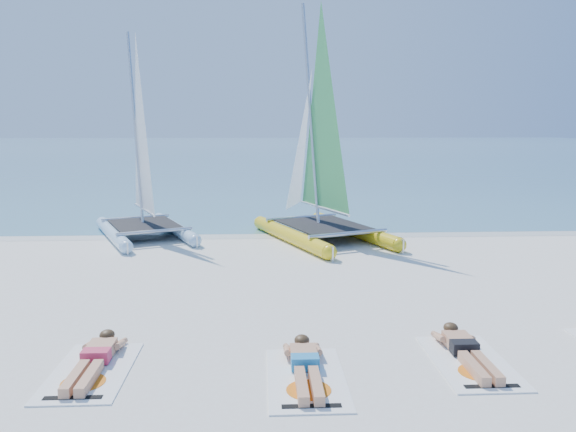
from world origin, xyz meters
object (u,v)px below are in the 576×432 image
at_px(towel_a, 91,371).
at_px(catamaran_blue, 142,174).
at_px(sunbather_a, 95,358).
at_px(sunbather_b, 305,364).
at_px(sunbather_c, 465,349).
at_px(towel_b, 306,378).
at_px(towel_c, 470,362).
at_px(catamaran_yellow, 315,162).

bearing_deg(towel_a, catamaran_blue, 97.19).
relative_size(sunbather_a, sunbather_b, 1.00).
relative_size(sunbather_b, sunbather_c, 1.00).
relative_size(catamaran_blue, towel_b, 3.31).
bearing_deg(towel_c, sunbather_c, 90.00).
relative_size(towel_b, towel_c, 1.00).
bearing_deg(sunbather_b, sunbather_c, 9.59).
distance_m(catamaran_yellow, towel_b, 9.56).
distance_m(towel_a, sunbather_a, 0.22).
height_order(sunbather_b, towel_c, sunbather_b).
height_order(towel_b, towel_c, same).
xyz_separation_m(catamaran_blue, towel_b, (3.99, -9.50, -1.82)).
distance_m(catamaran_blue, towel_c, 11.22).
bearing_deg(towel_c, catamaran_yellow, 98.39).
height_order(catamaran_blue, towel_a, catamaran_blue).
relative_size(catamaran_yellow, sunbather_c, 4.00).
relative_size(catamaran_yellow, sunbather_b, 4.00).
bearing_deg(catamaran_yellow, towel_b, -117.56).
xyz_separation_m(towel_a, sunbather_c, (5.13, 0.24, 0.11)).
height_order(catamaran_yellow, sunbather_b, catamaran_yellow).
distance_m(towel_a, towel_c, 5.13).
bearing_deg(sunbather_b, sunbather_a, 173.17).
relative_size(sunbather_a, towel_c, 0.93).
xyz_separation_m(towel_b, sunbather_c, (2.29, 0.58, 0.11)).
bearing_deg(catamaran_yellow, catamaran_blue, 155.76).
xyz_separation_m(catamaran_yellow, towel_a, (-3.82, -8.92, -2.16)).
bearing_deg(towel_b, towel_c, 9.59).
bearing_deg(towel_b, catamaran_blue, 112.80).
bearing_deg(sunbather_b, towel_b, -90.00).
relative_size(towel_b, sunbather_c, 1.07).
distance_m(catamaran_yellow, sunbather_b, 9.35).
relative_size(catamaran_blue, catamaran_yellow, 0.89).
bearing_deg(sunbather_c, sunbather_a, -179.47).
relative_size(towel_a, towel_c, 1.00).
distance_m(towel_a, sunbather_c, 5.14).
relative_size(towel_a, sunbather_b, 1.07).
distance_m(sunbather_b, towel_c, 2.30).
bearing_deg(sunbather_b, catamaran_yellow, 83.81).
distance_m(catamaran_blue, sunbather_c, 11.05).
bearing_deg(catamaran_blue, towel_b, -90.85).
xyz_separation_m(catamaran_yellow, towel_c, (1.31, -8.87, -2.16)).
distance_m(towel_a, towel_b, 2.86).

